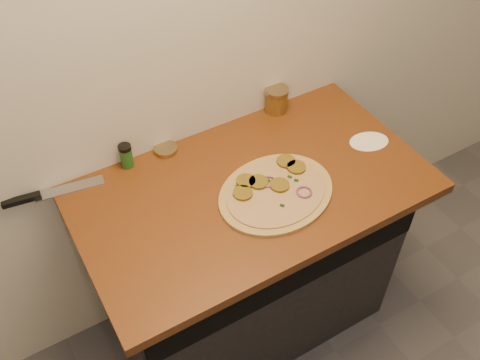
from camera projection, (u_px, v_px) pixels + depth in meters
cabinet at (246, 259)px, 2.17m from camera, size 1.10×0.60×0.86m
countertop at (252, 188)px, 1.83m from camera, size 1.20×0.70×0.04m
pizza at (276, 191)px, 1.78m from camera, size 0.47×0.47×0.03m
chefs_knife at (45, 194)px, 1.78m from camera, size 0.34×0.08×0.02m
mason_jar_lid at (166, 149)px, 1.93m from camera, size 0.09×0.09×0.02m
salsa_jar at (276, 99)px, 2.06m from camera, size 0.09×0.09×0.10m
spice_shaker at (126, 156)px, 1.85m from camera, size 0.05×0.05×0.09m
flour_spill at (369, 141)px, 1.97m from camera, size 0.18×0.18×0.00m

